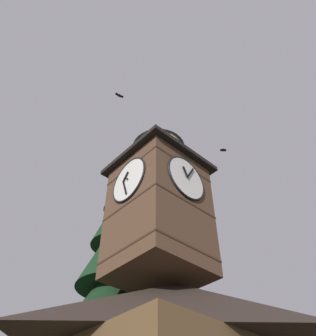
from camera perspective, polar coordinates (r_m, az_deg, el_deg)
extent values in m
pyramid|color=#2D231E|center=(15.79, 3.24, -23.96)|extent=(10.65, 9.21, 3.34)
cube|color=brown|center=(17.57, 0.13, -8.41)|extent=(4.00, 4.00, 6.35)
cube|color=#3C291C|center=(16.33, 0.14, -15.41)|extent=(4.04, 4.04, 0.10)
cube|color=#3C291C|center=(17.56, 0.13, -8.49)|extent=(4.04, 4.04, 0.10)
cube|color=#3C291C|center=(19.00, 0.12, -2.55)|extent=(4.04, 4.04, 0.10)
cylinder|color=white|center=(17.32, 4.65, -1.67)|extent=(2.44, 0.10, 2.44)
torus|color=black|center=(17.31, 4.71, -1.63)|extent=(2.54, 0.10, 2.54)
cube|color=black|center=(17.38, 4.53, -0.63)|extent=(0.37, 0.04, 0.60)
cube|color=black|center=(17.70, 5.36, -0.79)|extent=(0.56, 0.04, 0.91)
sphere|color=black|center=(17.26, 4.91, -1.49)|extent=(0.10, 0.10, 0.10)
cylinder|color=white|center=(17.43, -4.81, -1.96)|extent=(0.10, 2.44, 2.44)
torus|color=black|center=(17.42, -4.88, -1.92)|extent=(0.10, 2.54, 2.54)
cube|color=black|center=(17.65, -5.39, -1.50)|extent=(0.04, 0.46, 0.56)
cube|color=black|center=(17.18, -5.50, -3.26)|extent=(0.04, 0.40, 0.97)
sphere|color=black|center=(17.38, -5.10, -1.80)|extent=(0.10, 0.10, 0.10)
cube|color=black|center=(19.63, 0.11, -0.44)|extent=(4.70, 4.70, 0.25)
cylinder|color=#D1BC84|center=(20.29, 0.11, 1.57)|extent=(2.85, 2.85, 1.68)
cylinder|color=#2D2319|center=(19.91, 0.11, 0.42)|extent=(2.91, 2.91, 0.10)
cylinder|color=#2D2319|center=(20.29, 0.11, 1.57)|extent=(2.91, 2.91, 0.10)
cylinder|color=#2D2319|center=(20.69, 0.11, 2.68)|extent=(2.91, 2.91, 0.10)
cone|color=#384251|center=(21.25, 0.11, 4.14)|extent=(3.15, 3.15, 0.99)
sphere|color=#2D3847|center=(21.68, 0.10, 5.21)|extent=(0.16, 0.16, 0.16)
cone|color=black|center=(19.66, -7.52, -20.38)|extent=(5.11, 5.11, 4.23)
cone|color=#15341B|center=(20.88, -6.82, -13.25)|extent=(4.12, 4.12, 4.69)
cone|color=#15341A|center=(22.11, -6.33, -8.00)|extent=(3.13, 3.13, 4.20)
cone|color=black|center=(23.70, -5.85, -2.80)|extent=(2.15, 2.15, 4.28)
ellipsoid|color=black|center=(26.35, 10.67, 2.93)|extent=(0.32, 0.34, 0.17)
cube|color=black|center=(26.32, 10.43, 2.94)|extent=(0.31, 0.31, 0.08)
cube|color=black|center=(26.37, 10.91, 2.91)|extent=(0.31, 0.31, 0.08)
ellipsoid|color=black|center=(22.76, -6.38, 11.78)|extent=(0.17, 0.25, 0.13)
cube|color=black|center=(22.74, -6.70, 11.92)|extent=(0.30, 0.21, 0.08)
cube|color=black|center=(22.79, -6.07, 11.64)|extent=(0.30, 0.21, 0.08)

